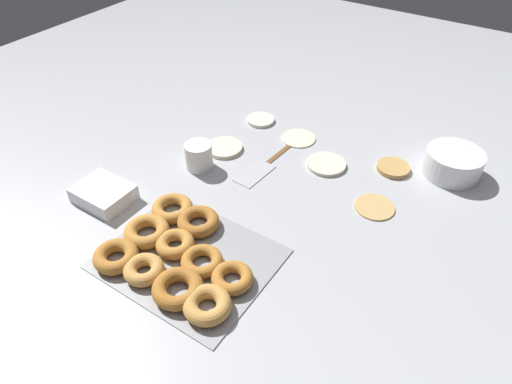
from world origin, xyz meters
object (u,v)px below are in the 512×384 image
object	(u,v)px
pancake_0	(224,148)
pancake_5	(298,138)
pancake_3	(326,164)
batter_bowl	(453,163)
paper_cup	(199,156)
spatula	(261,168)
pancake_1	(375,206)
pancake_2	(261,120)
container_stack	(104,194)
pancake_4	(393,168)
donut_tray	(177,255)

from	to	relation	value
pancake_0	pancake_5	bearing A→B (deg)	47.39
pancake_3	batter_bowl	xyz separation A→B (m)	(0.31, 0.16, 0.03)
pancake_0	paper_cup	world-z (taller)	paper_cup
spatula	paper_cup	bearing A→B (deg)	-54.91
pancake_0	pancake_1	world-z (taller)	pancake_0
pancake_2	paper_cup	xyz separation A→B (m)	(-0.01, -0.30, 0.03)
batter_bowl	paper_cup	size ratio (longest dim) A/B	2.03
container_stack	spatula	distance (m)	0.43
pancake_1	pancake_4	bearing A→B (deg)	95.80
pancake_4	spatula	bearing A→B (deg)	-147.48
pancake_5	paper_cup	world-z (taller)	paper_cup
pancake_1	donut_tray	world-z (taller)	donut_tray
pancake_3	pancake_5	bearing A→B (deg)	150.18
pancake_3	pancake_2	bearing A→B (deg)	160.93
container_stack	spatula	world-z (taller)	container_stack
pancake_3	pancake_1	bearing A→B (deg)	-26.90
pancake_4	container_stack	world-z (taller)	container_stack
pancake_3	pancake_5	distance (m)	0.15
pancake_1	batter_bowl	distance (m)	0.28
pancake_0	pancake_2	xyz separation A→B (m)	(0.00, 0.19, -0.00)
pancake_5	container_stack	distance (m)	0.60
batter_bowl	container_stack	distance (m)	0.94
pancake_4	donut_tray	world-z (taller)	donut_tray
pancake_3	donut_tray	bearing A→B (deg)	-103.23
pancake_3	spatula	xyz separation A→B (m)	(-0.15, -0.11, -0.00)
pancake_1	pancake_5	distance (m)	0.36
pancake_5	paper_cup	size ratio (longest dim) A/B	1.37
pancake_2	donut_tray	xyz separation A→B (m)	(0.17, -0.61, 0.01)
pancake_4	donut_tray	distance (m)	0.66
pancake_1	pancake_4	distance (m)	0.18
pancake_3	spatula	distance (m)	0.19
pancake_5	spatula	size ratio (longest dim) A/B	0.38
pancake_1	donut_tray	size ratio (longest dim) A/B	0.28
pancake_0	pancake_2	bearing A→B (deg)	88.81
pancake_2	container_stack	distance (m)	0.57
donut_tray	pancake_5	bearing A→B (deg)	91.48
pancake_1	pancake_2	distance (m)	0.51
pancake_0	pancake_3	distance (m)	0.31
pancake_0	paper_cup	bearing A→B (deg)	-93.06
pancake_2	donut_tray	world-z (taller)	donut_tray
container_stack	pancake_3	bearing A→B (deg)	47.61
pancake_1	paper_cup	xyz separation A→B (m)	(-0.48, -0.11, 0.03)
pancake_0	pancake_1	xyz separation A→B (m)	(0.48, 0.00, -0.00)
pancake_0	container_stack	distance (m)	0.38
pancake_0	pancake_4	size ratio (longest dim) A/B	1.18
donut_tray	paper_cup	xyz separation A→B (m)	(-0.18, 0.30, 0.02)
pancake_2	pancake_5	xyz separation A→B (m)	(0.15, -0.02, -0.00)
pancake_3	donut_tray	distance (m)	0.52
paper_cup	spatula	world-z (taller)	paper_cup
donut_tray	container_stack	size ratio (longest dim) A/B	2.64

